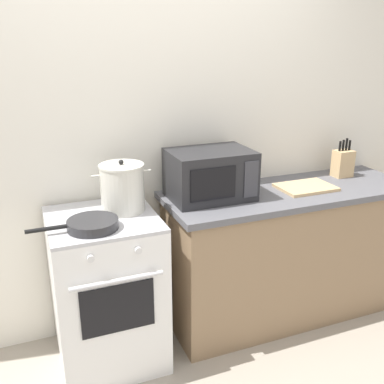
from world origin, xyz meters
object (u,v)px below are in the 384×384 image
at_px(microwave, 210,174).
at_px(frying_pan, 92,224).
at_px(stove, 107,290).
at_px(knife_block, 343,163).
at_px(cutting_board, 306,187).
at_px(stock_pot, 122,188).

bearing_deg(microwave, frying_pan, -164.33).
xyz_separation_m(stove, knife_block, (1.75, 0.14, 0.56)).
distance_m(frying_pan, knife_block, 1.85).
distance_m(microwave, knife_block, 1.07).
height_order(cutting_board, knife_block, knife_block).
relative_size(stove, microwave, 1.84).
relative_size(microwave, cutting_board, 1.39).
bearing_deg(knife_block, stock_pot, -177.15).
distance_m(stove, microwave, 0.92).
height_order(frying_pan, cutting_board, frying_pan).
height_order(microwave, cutting_board, microwave).
bearing_deg(stock_pot, microwave, 1.93).
height_order(stock_pot, microwave, stock_pot).
bearing_deg(frying_pan, cutting_board, 5.48).
bearing_deg(stove, knife_block, 4.61).
xyz_separation_m(stock_pot, cutting_board, (1.21, -0.06, -0.13)).
bearing_deg(microwave, stock_pot, -178.07).
height_order(stock_pot, cutting_board, stock_pot).
xyz_separation_m(frying_pan, microwave, (0.76, 0.21, 0.12)).
bearing_deg(stove, microwave, 6.57).
xyz_separation_m(frying_pan, knife_block, (1.83, 0.28, 0.07)).
relative_size(stove, frying_pan, 1.98).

